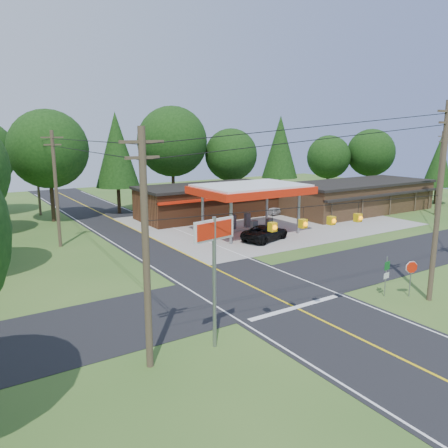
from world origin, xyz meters
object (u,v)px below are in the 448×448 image
gas_canopy (251,191)px  octagonal_stop_sign (411,270)px  big_stop_sign (214,253)px  suv_car (265,233)px  sedan_car (264,207)px

gas_canopy → octagonal_stop_sign: gas_canopy is taller
big_stop_sign → gas_canopy: bearing=49.7°
big_stop_sign → octagonal_stop_sign: big_stop_sign is taller
suv_car → big_stop_sign: size_ratio=0.84×
sedan_car → big_stop_sign: bearing=-145.5°
big_stop_sign → octagonal_stop_sign: bearing=-4.3°
suv_car → sedan_car: sedan_car is taller
suv_car → sedan_car: size_ratio=1.14×
gas_canopy → suv_car: (-0.50, -3.00, -3.55)m
suv_car → octagonal_stop_sign: octagonal_stop_sign is taller
gas_canopy → octagonal_stop_sign: size_ratio=4.72×
big_stop_sign → sedan_car: bearing=48.3°
gas_canopy → sedan_car: 11.78m
suv_car → octagonal_stop_sign: 16.11m
gas_canopy → suv_car: 4.68m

